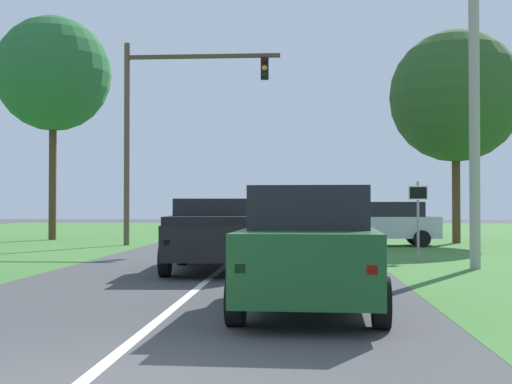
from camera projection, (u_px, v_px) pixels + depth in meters
name	position (u px, v px, depth m)	size (l,w,h in m)	color
ground_plane	(220.00, 270.00, 17.65)	(120.00, 120.00, 0.00)	#424244
lane_centre_stripe	(89.00, 377.00, 6.68)	(0.16, 41.30, 0.01)	white
red_suv_near	(310.00, 246.00, 10.99)	(2.39, 5.05, 1.98)	#194C23
pickup_truck_lead	(213.00, 234.00, 17.47)	(2.50, 5.35, 1.85)	black
traffic_light	(163.00, 114.00, 28.38)	(6.57, 0.40, 8.50)	brown
keep_moving_sign	(418.00, 210.00, 20.77)	(0.60, 0.09, 2.41)	gray
oak_tree_right	(456.00, 97.00, 29.99)	(5.82, 5.82, 9.41)	#4C351E
crossing_suv_far	(386.00, 223.00, 27.98)	(4.31, 2.03, 1.81)	silver
utility_pole_right	(474.00, 117.00, 18.00)	(0.28, 0.28, 8.06)	#9E998E
extra_tree_1	(53.00, 74.00, 32.91)	(5.55, 5.55, 10.83)	#4C351E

